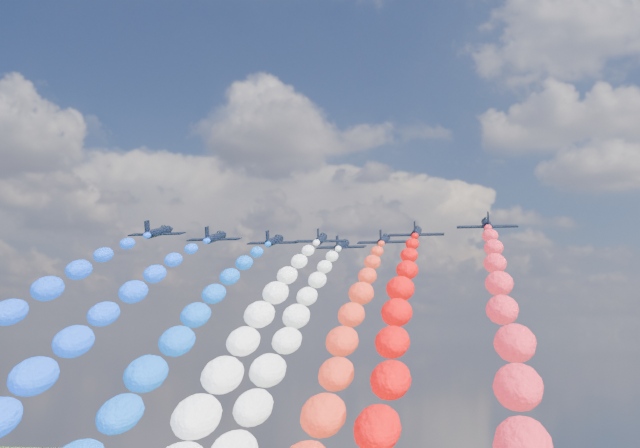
# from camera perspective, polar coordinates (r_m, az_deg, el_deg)

# --- Properties ---
(jet_0) EXTENTS (10.72, 14.13, 5.72)m
(jet_0) POSITION_cam_1_polar(r_m,az_deg,el_deg) (153.10, -10.78, -0.54)
(jet_0) COLOR black
(jet_1) EXTENTS (10.36, 13.88, 5.72)m
(jet_1) POSITION_cam_1_polar(r_m,az_deg,el_deg) (159.94, -7.03, -0.90)
(jet_1) COLOR black
(trail_1) EXTENTS (5.51, 119.27, 50.90)m
(trail_1) POSITION_cam_1_polar(r_m,az_deg,el_deg) (100.81, -17.34, -10.46)
(trail_1) COLOR #0B46FF
(jet_2) EXTENTS (10.54, 14.00, 5.72)m
(jet_2) POSITION_cam_1_polar(r_m,az_deg,el_deg) (164.76, -3.09, -1.13)
(jet_2) COLOR black
(trail_2) EXTENTS (5.51, 119.27, 50.90)m
(trail_2) POSITION_cam_1_polar(r_m,az_deg,el_deg) (103.92, -10.64, -10.57)
(trail_2) COLOR blue
(jet_3) EXTENTS (10.43, 13.93, 5.72)m
(jet_3) POSITION_cam_1_polar(r_m,az_deg,el_deg) (161.68, 0.07, -1.02)
(jet_3) COLOR black
(trail_3) EXTENTS (5.51, 119.27, 50.90)m
(trail_3) POSITION_cam_1_polar(r_m,az_deg,el_deg) (99.82, -5.73, -10.79)
(trail_3) COLOR white
(jet_4) EXTENTS (10.64, 14.07, 5.72)m
(jet_4) POSITION_cam_1_polar(r_m,az_deg,el_deg) (172.83, 1.48, -1.43)
(jet_4) COLOR black
(trail_4) EXTENTS (5.51, 119.27, 50.90)m
(trail_4) POSITION_cam_1_polar(r_m,az_deg,el_deg) (110.61, -2.92, -10.48)
(trail_4) COLOR white
(jet_5) EXTENTS (10.36, 13.87, 5.72)m
(jet_5) POSITION_cam_1_polar(r_m,az_deg,el_deg) (163.87, 4.29, -1.09)
(jet_5) COLOR black
(trail_5) EXTENTS (5.51, 119.27, 50.90)m
(trail_5) POSITION_cam_1_polar(r_m,az_deg,el_deg) (101.11, 1.31, -10.78)
(trail_5) COLOR red
(jet_6) EXTENTS (10.01, 13.63, 5.72)m
(jet_6) POSITION_cam_1_polar(r_m,az_deg,el_deg) (152.24, 6.47, -0.58)
(jet_6) COLOR black
(trail_6) EXTENTS (5.51, 119.27, 50.90)m
(trail_6) POSITION_cam_1_polar(r_m,az_deg,el_deg) (89.17, 4.70, -11.21)
(trail_6) COLOR red
(jet_7) EXTENTS (9.98, 13.60, 5.72)m
(jet_7) POSITION_cam_1_polar(r_m,az_deg,el_deg) (142.63, 11.10, -0.03)
(jet_7) COLOR black
(trail_7) EXTENTS (5.51, 119.27, 50.90)m
(trail_7) POSITION_cam_1_polar(r_m,az_deg,el_deg) (79.46, 12.97, -11.52)
(trail_7) COLOR red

